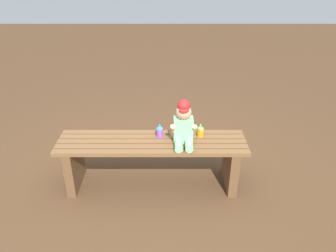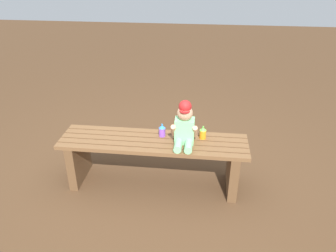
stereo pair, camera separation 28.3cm
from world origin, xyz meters
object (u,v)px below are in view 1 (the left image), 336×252
object	(u,v)px
park_bench	(153,155)
child_figure	(184,125)
sippy_cup_right	(201,131)
sippy_cup_left	(160,131)

from	to	relation	value
park_bench	child_figure	xyz separation A→B (m)	(0.28, -0.02, 0.33)
park_bench	sippy_cup_right	size ratio (longest dim) A/B	13.73
sippy_cup_right	sippy_cup_left	bearing A→B (deg)	180.00
child_figure	sippy_cup_right	distance (m)	0.23
park_bench	child_figure	bearing A→B (deg)	-4.02
park_bench	sippy_cup_right	xyz separation A→B (m)	(0.44, 0.09, 0.21)
park_bench	sippy_cup_left	bearing A→B (deg)	50.60
child_figure	park_bench	bearing A→B (deg)	175.98
park_bench	sippy_cup_left	world-z (taller)	sippy_cup_left
child_figure	sippy_cup_right	size ratio (longest dim) A/B	3.26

